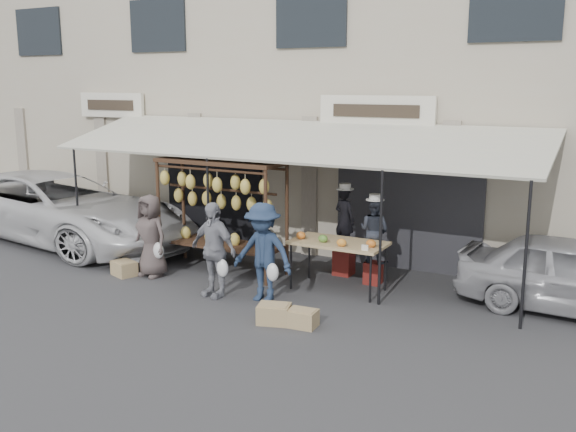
{
  "coord_description": "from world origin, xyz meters",
  "views": [
    {
      "loc": [
        6.13,
        -8.68,
        3.7
      ],
      "look_at": [
        0.61,
        1.4,
        1.3
      ],
      "focal_mm": 40.0,
      "sensor_mm": 36.0,
      "label": 1
    }
  ],
  "objects_px": {
    "customer_mid": "(213,250)",
    "crate_near_a": "(274,314)",
    "vendor_left": "(345,219)",
    "vendor_right": "(374,230)",
    "crate_near_b": "(302,318)",
    "crate_far": "(124,268)",
    "customer_left": "(151,236)",
    "banana_rack": "(220,194)",
    "van": "(54,191)",
    "produce_table": "(338,244)",
    "customer_right": "(263,252)"
  },
  "relations": [
    {
      "from": "customer_mid",
      "to": "crate_near_a",
      "type": "distance_m",
      "value": 1.84
    },
    {
      "from": "crate_near_b",
      "to": "crate_far",
      "type": "xyz_separation_m",
      "value": [
        -4.29,
        0.71,
        0.01
      ]
    },
    {
      "from": "vendor_right",
      "to": "crate_near_b",
      "type": "bearing_deg",
      "value": 96.34
    },
    {
      "from": "crate_near_a",
      "to": "van",
      "type": "bearing_deg",
      "value": 162.63
    },
    {
      "from": "crate_far",
      "to": "produce_table",
      "type": "bearing_deg",
      "value": 16.31
    },
    {
      "from": "vendor_right",
      "to": "crate_near_a",
      "type": "height_order",
      "value": "vendor_right"
    },
    {
      "from": "vendor_right",
      "to": "customer_mid",
      "type": "relative_size",
      "value": 0.72
    },
    {
      "from": "vendor_right",
      "to": "customer_right",
      "type": "bearing_deg",
      "value": 63.72
    },
    {
      "from": "customer_left",
      "to": "van",
      "type": "height_order",
      "value": "van"
    },
    {
      "from": "banana_rack",
      "to": "vendor_right",
      "type": "relative_size",
      "value": 2.15
    },
    {
      "from": "customer_mid",
      "to": "crate_near_a",
      "type": "height_order",
      "value": "customer_mid"
    },
    {
      "from": "vendor_left",
      "to": "crate_near_b",
      "type": "relative_size",
      "value": 2.8
    },
    {
      "from": "vendor_right",
      "to": "customer_mid",
      "type": "height_order",
      "value": "customer_mid"
    },
    {
      "from": "vendor_left",
      "to": "crate_near_b",
      "type": "bearing_deg",
      "value": 118.33
    },
    {
      "from": "crate_near_a",
      "to": "van",
      "type": "height_order",
      "value": "van"
    },
    {
      "from": "vendor_left",
      "to": "crate_near_a",
      "type": "bearing_deg",
      "value": 109.02
    },
    {
      "from": "customer_mid",
      "to": "crate_near_a",
      "type": "bearing_deg",
      "value": -13.17
    },
    {
      "from": "crate_near_b",
      "to": "produce_table",
      "type": "bearing_deg",
      "value": 98.22
    },
    {
      "from": "vendor_left",
      "to": "vendor_right",
      "type": "distance_m",
      "value": 0.77
    },
    {
      "from": "customer_mid",
      "to": "vendor_right",
      "type": "bearing_deg",
      "value": 50.78
    },
    {
      "from": "vendor_left",
      "to": "customer_left",
      "type": "distance_m",
      "value": 3.76
    },
    {
      "from": "vendor_right",
      "to": "crate_far",
      "type": "bearing_deg",
      "value": 32.45
    },
    {
      "from": "vendor_right",
      "to": "banana_rack",
      "type": "bearing_deg",
      "value": 23.35
    },
    {
      "from": "crate_near_b",
      "to": "van",
      "type": "relative_size",
      "value": 0.08
    },
    {
      "from": "vendor_left",
      "to": "vendor_right",
      "type": "relative_size",
      "value": 1.03
    },
    {
      "from": "customer_mid",
      "to": "crate_far",
      "type": "distance_m",
      "value": 2.36
    },
    {
      "from": "vendor_right",
      "to": "customer_left",
      "type": "height_order",
      "value": "vendor_right"
    },
    {
      "from": "crate_near_a",
      "to": "van",
      "type": "relative_size",
      "value": 0.09
    },
    {
      "from": "banana_rack",
      "to": "produce_table",
      "type": "distance_m",
      "value": 2.61
    },
    {
      "from": "vendor_right",
      "to": "customer_left",
      "type": "bearing_deg",
      "value": 32.02
    },
    {
      "from": "banana_rack",
      "to": "van",
      "type": "distance_m",
      "value": 5.11
    },
    {
      "from": "customer_right",
      "to": "crate_near_a",
      "type": "height_order",
      "value": "customer_right"
    },
    {
      "from": "customer_right",
      "to": "crate_near_a",
      "type": "distance_m",
      "value": 1.29
    },
    {
      "from": "crate_far",
      "to": "van",
      "type": "distance_m",
      "value": 4.02
    },
    {
      "from": "crate_near_a",
      "to": "crate_near_b",
      "type": "relative_size",
      "value": 1.12
    },
    {
      "from": "vendor_right",
      "to": "customer_left",
      "type": "relative_size",
      "value": 0.75
    },
    {
      "from": "crate_near_b",
      "to": "crate_far",
      "type": "distance_m",
      "value": 4.35
    },
    {
      "from": "banana_rack",
      "to": "customer_right",
      "type": "distance_m",
      "value": 2.09
    },
    {
      "from": "crate_near_a",
      "to": "crate_near_b",
      "type": "bearing_deg",
      "value": 9.3
    },
    {
      "from": "produce_table",
      "to": "vendor_left",
      "type": "bearing_deg",
      "value": 106.87
    },
    {
      "from": "produce_table",
      "to": "customer_left",
      "type": "bearing_deg",
      "value": -165.14
    },
    {
      "from": "produce_table",
      "to": "vendor_right",
      "type": "xyz_separation_m",
      "value": [
        0.43,
        0.67,
        0.16
      ]
    },
    {
      "from": "vendor_right",
      "to": "crate_far",
      "type": "relative_size",
      "value": 2.58
    },
    {
      "from": "customer_right",
      "to": "crate_near_b",
      "type": "bearing_deg",
      "value": -34.09
    },
    {
      "from": "produce_table",
      "to": "crate_near_b",
      "type": "relative_size",
      "value": 3.83
    },
    {
      "from": "vendor_right",
      "to": "van",
      "type": "bearing_deg",
      "value": 12.18
    },
    {
      "from": "crate_near_b",
      "to": "van",
      "type": "height_order",
      "value": "van"
    },
    {
      "from": "vendor_left",
      "to": "crate_near_b",
      "type": "xyz_separation_m",
      "value": [
        0.56,
        -2.83,
        -0.98
      ]
    },
    {
      "from": "customer_mid",
      "to": "van",
      "type": "height_order",
      "value": "van"
    },
    {
      "from": "vendor_left",
      "to": "customer_mid",
      "type": "relative_size",
      "value": 0.74
    }
  ]
}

